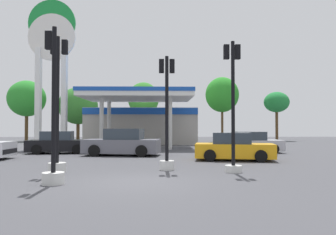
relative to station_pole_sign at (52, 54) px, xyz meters
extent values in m
plane|color=#47474C|center=(7.99, -16.41, -7.64)|extent=(90.00, 90.00, 0.00)
cube|color=#ADA89E|center=(6.95, 7.21, -5.86)|extent=(10.82, 6.01, 3.55)
cube|color=#194CB2|center=(6.95, 4.15, -4.44)|extent=(10.82, 0.12, 0.60)
cube|color=white|center=(6.95, 0.52, -3.44)|extent=(8.81, 6.76, 0.35)
cube|color=#194CB2|center=(6.95, 0.52, -3.11)|extent=(8.91, 6.86, 0.30)
cylinder|color=silver|center=(4.31, -1.33, -5.63)|extent=(0.32, 0.32, 4.03)
cylinder|color=silver|center=(9.60, -1.33, -5.63)|extent=(0.32, 0.32, 4.03)
cylinder|color=silver|center=(4.31, 2.38, -5.63)|extent=(0.32, 0.32, 4.03)
cylinder|color=silver|center=(9.60, 2.38, -5.63)|extent=(0.32, 0.32, 4.03)
cube|color=#4C4C51|center=(6.95, 0.52, -7.09)|extent=(0.90, 0.60, 1.10)
cube|color=white|center=(-1.04, -0.01, -3.55)|extent=(0.40, 0.56, 8.18)
cube|color=white|center=(1.04, -0.01, -3.55)|extent=(0.40, 0.56, 8.18)
cylinder|color=white|center=(0.00, -0.01, 1.40)|extent=(3.81, 0.22, 3.81)
cylinder|color=#198C38|center=(0.00, 0.01, 2.55)|extent=(3.81, 0.22, 3.81)
cube|color=white|center=(0.00, 0.05, 1.97)|extent=(3.51, 0.08, 0.69)
cylinder|color=black|center=(4.97, -7.43, -7.29)|extent=(0.72, 0.33, 0.69)
cylinder|color=black|center=(5.24, -5.59, -7.29)|extent=(0.72, 0.33, 0.69)
cylinder|color=black|center=(7.77, -7.83, -7.29)|extent=(0.72, 0.33, 0.69)
cylinder|color=black|center=(8.03, -5.99, -7.29)|extent=(0.72, 0.33, 0.69)
cube|color=slate|center=(6.50, -6.71, -7.07)|extent=(4.78, 2.53, 0.82)
cube|color=#2D3842|center=(6.66, -6.73, -6.35)|extent=(2.39, 1.98, 0.69)
cube|color=black|center=(4.29, -6.39, -7.19)|extent=(0.38, 1.81, 0.26)
cylinder|color=black|center=(-0.09, -8.09, -7.31)|extent=(0.67, 0.24, 0.67)
cube|color=black|center=(0.71, -8.99, -7.20)|extent=(0.14, 1.75, 0.25)
cylinder|color=black|center=(16.22, -3.94, -7.34)|extent=(0.61, 0.23, 0.60)
cylinder|color=black|center=(16.29, -5.55, -7.34)|extent=(0.61, 0.23, 0.60)
cylinder|color=black|center=(13.78, -4.03, -7.34)|extent=(0.61, 0.23, 0.60)
cylinder|color=black|center=(13.85, -5.64, -7.34)|extent=(0.61, 0.23, 0.60)
cube|color=#B2B2BA|center=(15.03, -4.79, -7.14)|extent=(4.00, 1.80, 0.71)
cube|color=#2D3842|center=(14.89, -4.80, -6.52)|extent=(1.93, 1.54, 0.60)
cube|color=black|center=(16.97, -4.71, -7.25)|extent=(0.17, 1.57, 0.23)
cylinder|color=black|center=(3.35, -3.99, -7.33)|extent=(0.63, 0.27, 0.62)
cylinder|color=black|center=(3.51, -5.64, -7.33)|extent=(0.63, 0.27, 0.62)
cylinder|color=black|center=(0.85, -4.23, -7.33)|extent=(0.63, 0.27, 0.62)
cylinder|color=black|center=(1.01, -5.88, -7.33)|extent=(0.63, 0.27, 0.62)
cube|color=black|center=(2.18, -4.94, -7.13)|extent=(4.19, 2.07, 0.73)
cube|color=#2D3842|center=(2.04, -4.95, -6.49)|extent=(2.06, 1.68, 0.62)
cube|color=black|center=(4.16, -4.75, -7.24)|extent=(0.27, 1.62, 0.23)
cylinder|color=black|center=(14.12, -9.16, -7.33)|extent=(0.64, 0.31, 0.62)
cylinder|color=black|center=(13.84, -10.79, -7.33)|extent=(0.64, 0.31, 0.62)
cylinder|color=black|center=(11.66, -8.74, -7.33)|extent=(0.64, 0.31, 0.62)
cylinder|color=black|center=(11.38, -10.37, -7.33)|extent=(0.64, 0.31, 0.62)
cube|color=orange|center=(12.75, -9.77, -7.13)|extent=(4.27, 2.35, 0.73)
cube|color=#2D3842|center=(12.61, -9.74, -6.50)|extent=(2.15, 1.80, 0.62)
cube|color=black|center=(14.70, -10.10, -7.24)|extent=(0.39, 1.60, 0.23)
cylinder|color=silver|center=(4.87, -14.18, -7.45)|extent=(0.68, 0.68, 0.37)
cylinder|color=black|center=(4.87, -14.18, -4.80)|extent=(0.14, 0.14, 4.93)
cube|color=black|center=(4.65, -14.02, -2.72)|extent=(0.21, 0.20, 0.57)
sphere|color=red|center=(4.65, -13.90, -2.54)|extent=(0.15, 0.15, 0.15)
sphere|color=#D89E0C|center=(4.65, -13.90, -2.72)|extent=(0.15, 0.15, 0.15)
sphere|color=green|center=(4.65, -13.90, -2.90)|extent=(0.15, 0.15, 0.15)
cube|color=black|center=(5.09, -14.02, -2.72)|extent=(0.21, 0.20, 0.57)
sphere|color=red|center=(5.09, -13.90, -2.54)|extent=(0.15, 0.15, 0.15)
sphere|color=#D89E0C|center=(5.09, -13.90, -2.72)|extent=(0.15, 0.15, 0.15)
sphere|color=green|center=(5.09, -13.90, -2.90)|extent=(0.15, 0.15, 0.15)
cylinder|color=silver|center=(9.14, -13.56, -7.45)|extent=(0.60, 0.60, 0.38)
cylinder|color=black|center=(9.14, -13.56, -5.11)|extent=(0.14, 0.14, 4.30)
cube|color=black|center=(8.92, -13.40, -3.35)|extent=(0.21, 0.20, 0.57)
sphere|color=red|center=(8.92, -13.28, -3.17)|extent=(0.15, 0.15, 0.15)
sphere|color=#D89E0C|center=(8.92, -13.28, -3.35)|extent=(0.15, 0.15, 0.15)
sphere|color=green|center=(8.92, -13.28, -3.53)|extent=(0.15, 0.15, 0.15)
cube|color=black|center=(9.36, -13.40, -3.35)|extent=(0.21, 0.20, 0.57)
sphere|color=red|center=(9.36, -13.28, -3.17)|extent=(0.15, 0.15, 0.15)
sphere|color=#D89E0C|center=(9.36, -13.28, -3.35)|extent=(0.15, 0.15, 0.15)
sphere|color=green|center=(9.36, -13.28, -3.53)|extent=(0.15, 0.15, 0.15)
cylinder|color=silver|center=(11.71, -14.32, -7.50)|extent=(0.66, 0.66, 0.27)
cylinder|color=black|center=(11.71, -14.32, -4.95)|extent=(0.14, 0.14, 4.84)
cube|color=black|center=(11.49, -14.16, -2.91)|extent=(0.21, 0.20, 0.57)
sphere|color=red|center=(11.49, -14.03, -2.73)|extent=(0.15, 0.15, 0.15)
sphere|color=#D89E0C|center=(11.49, -14.03, -2.91)|extent=(0.15, 0.15, 0.15)
sphere|color=green|center=(11.49, -14.03, -3.09)|extent=(0.15, 0.15, 0.15)
cube|color=black|center=(11.93, -14.16, -2.91)|extent=(0.21, 0.20, 0.57)
sphere|color=red|center=(11.93, -14.03, -2.73)|extent=(0.15, 0.15, 0.15)
sphere|color=#D89E0C|center=(11.93, -14.03, -2.91)|extent=(0.15, 0.15, 0.15)
sphere|color=green|center=(11.93, -14.03, -3.09)|extent=(0.15, 0.15, 0.15)
cylinder|color=silver|center=(5.58, -16.85, -7.46)|extent=(0.68, 0.68, 0.37)
cylinder|color=black|center=(5.58, -16.85, -5.01)|extent=(0.14, 0.14, 4.53)
cube|color=black|center=(5.36, -16.69, -3.13)|extent=(0.21, 0.20, 0.57)
sphere|color=red|center=(5.36, -16.57, -2.95)|extent=(0.15, 0.15, 0.15)
sphere|color=#D89E0C|center=(5.36, -16.57, -3.13)|extent=(0.15, 0.15, 0.15)
sphere|color=green|center=(5.36, -16.57, -3.31)|extent=(0.15, 0.15, 0.15)
cylinder|color=brown|center=(-7.07, 12.80, -5.93)|extent=(0.39, 0.39, 3.42)
ellipsoid|color=#2B8F2D|center=(-7.07, 12.80, -2.57)|extent=(4.40, 4.40, 4.26)
cylinder|color=brown|center=(-0.80, 12.05, -6.42)|extent=(0.38, 0.38, 2.45)
ellipsoid|color=#31762B|center=(-0.80, 12.05, -3.48)|extent=(4.56, 4.56, 4.29)
cylinder|color=brown|center=(6.76, 13.15, -5.80)|extent=(0.29, 0.29, 3.69)
ellipsoid|color=#36872D|center=(6.76, 13.15, -2.55)|extent=(3.73, 3.73, 3.96)
cylinder|color=brown|center=(15.88, 10.89, -5.66)|extent=(0.26, 0.26, 3.96)
ellipsoid|color=#2B9027|center=(15.88, 10.89, -2.25)|extent=(3.80, 3.80, 4.01)
cylinder|color=brown|center=(23.08, 13.54, -5.84)|extent=(0.34, 0.34, 3.59)
ellipsoid|color=#228139|center=(23.08, 13.54, -2.90)|extent=(3.06, 3.06, 2.51)
camera|label=1|loc=(8.91, -27.31, -5.84)|focal=35.92mm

